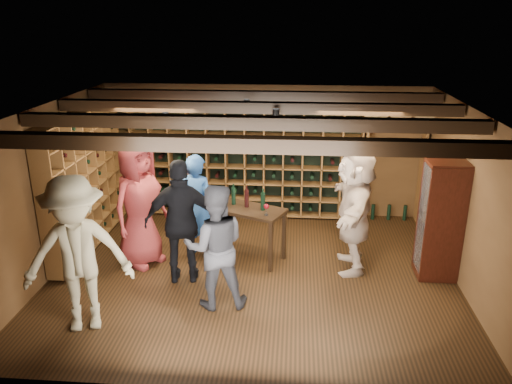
# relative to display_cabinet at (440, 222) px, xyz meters

# --- Properties ---
(ground) EXTENTS (6.00, 6.00, 0.00)m
(ground) POSITION_rel_display_cabinet_xyz_m (-2.71, -0.20, -0.86)
(ground) COLOR black
(ground) RESTS_ON ground
(room_shell) EXTENTS (6.00, 6.00, 6.00)m
(room_shell) POSITION_rel_display_cabinet_xyz_m (-2.71, -0.15, 1.56)
(room_shell) COLOR brown
(room_shell) RESTS_ON ground
(wine_rack_back) EXTENTS (4.65, 0.30, 2.20)m
(wine_rack_back) POSITION_rel_display_cabinet_xyz_m (-3.24, 2.13, 0.29)
(wine_rack_back) COLOR brown
(wine_rack_back) RESTS_ON ground
(wine_rack_left) EXTENTS (0.30, 2.65, 2.20)m
(wine_rack_left) POSITION_rel_display_cabinet_xyz_m (-5.54, 0.62, 0.29)
(wine_rack_left) COLOR brown
(wine_rack_left) RESTS_ON ground
(crate_shelf) EXTENTS (1.20, 0.32, 2.07)m
(crate_shelf) POSITION_rel_display_cabinet_xyz_m (-0.31, 2.12, 0.71)
(crate_shelf) COLOR brown
(crate_shelf) RESTS_ON ground
(display_cabinet) EXTENTS (0.55, 0.50, 1.75)m
(display_cabinet) POSITION_rel_display_cabinet_xyz_m (0.00, 0.00, 0.00)
(display_cabinet) COLOR black
(display_cabinet) RESTS_ON ground
(man_blue_shirt) EXTENTS (0.73, 0.60, 1.71)m
(man_blue_shirt) POSITION_rel_display_cabinet_xyz_m (-3.64, 0.33, -0.00)
(man_blue_shirt) COLOR navy
(man_blue_shirt) RESTS_ON ground
(man_grey_suit) EXTENTS (0.94, 0.79, 1.71)m
(man_grey_suit) POSITION_rel_display_cabinet_xyz_m (-3.13, -1.06, -0.00)
(man_grey_suit) COLOR #222227
(man_grey_suit) RESTS_ON ground
(guest_red_floral) EXTENTS (1.03, 1.15, 1.97)m
(guest_red_floral) POSITION_rel_display_cabinet_xyz_m (-4.47, 0.05, 0.13)
(guest_red_floral) COLOR maroon
(guest_red_floral) RESTS_ON ground
(guest_woman_black) EXTENTS (1.13, 0.59, 1.84)m
(guest_woman_black) POSITION_rel_display_cabinet_xyz_m (-3.70, -0.45, 0.06)
(guest_woman_black) COLOR black
(guest_woman_black) RESTS_ON ground
(guest_khaki) EXTENTS (1.44, 1.08, 1.99)m
(guest_khaki) POSITION_rel_display_cabinet_xyz_m (-4.69, -1.70, 0.14)
(guest_khaki) COLOR gray
(guest_khaki) RESTS_ON ground
(guest_beige) EXTENTS (0.65, 1.81, 1.93)m
(guest_beige) POSITION_rel_display_cabinet_xyz_m (-1.22, 0.14, 0.11)
(guest_beige) COLOR tan
(guest_beige) RESTS_ON ground
(tasting_table) EXTENTS (1.27, 0.97, 1.14)m
(tasting_table) POSITION_rel_display_cabinet_xyz_m (-2.84, 0.33, -0.10)
(tasting_table) COLOR black
(tasting_table) RESTS_ON ground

